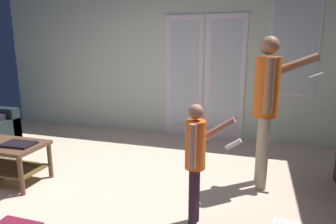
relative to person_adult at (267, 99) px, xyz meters
The scene contains 5 objects.
ground_plane 2.16m from the person_adult, 153.14° to the right, with size 6.15×5.15×0.02m, color beige.
wall_back_with_doors 2.33m from the person_adult, 133.75° to the left, with size 6.15×0.09×2.54m.
person_adult is the anchor object (origin of this frame).
person_child 1.14m from the person_adult, 120.52° to the right, with size 0.45×0.29×1.06m.
laptop_closed 2.72m from the person_adult, 163.80° to the right, with size 0.34×0.23×0.03m, color black.
Camera 1 is at (1.61, -2.32, 1.51)m, focal length 31.47 mm.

